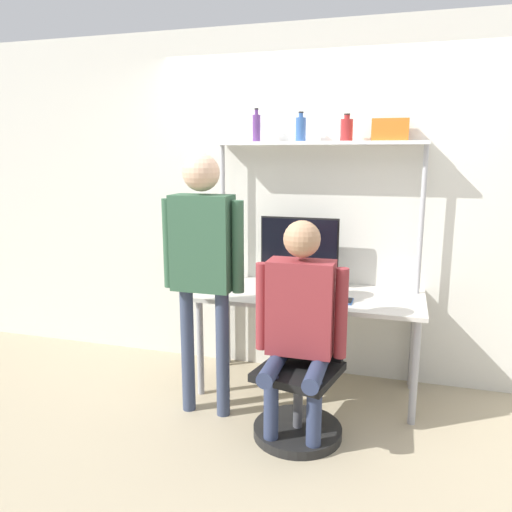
% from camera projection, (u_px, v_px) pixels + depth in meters
% --- Properties ---
extents(ground_plane, '(12.00, 12.00, 0.00)m').
position_uv_depth(ground_plane, '(298.00, 413.00, 3.43)').
color(ground_plane, tan).
extents(wall_back, '(8.00, 0.06, 2.70)m').
position_uv_depth(wall_back, '(320.00, 206.00, 3.87)').
color(wall_back, silver).
rests_on(wall_back, ground_plane).
extents(desk, '(1.62, 0.71, 0.75)m').
position_uv_depth(desk, '(310.00, 304.00, 3.65)').
color(desk, beige).
rests_on(desk, ground_plane).
extents(shelf_unit, '(1.54, 0.23, 1.84)m').
position_uv_depth(shelf_unit, '(318.00, 187.00, 3.69)').
color(shelf_unit, white).
rests_on(shelf_unit, ground_plane).
extents(monitor, '(0.60, 0.21, 0.53)m').
position_uv_depth(monitor, '(299.00, 248.00, 3.78)').
color(monitor, black).
rests_on(monitor, desk).
extents(laptop, '(0.29, 0.25, 0.24)m').
position_uv_depth(laptop, '(309.00, 289.00, 3.50)').
color(laptop, '#BCBCC1').
rests_on(laptop, desk).
extents(cell_phone, '(0.07, 0.15, 0.01)m').
position_uv_depth(cell_phone, '(348.00, 301.00, 3.42)').
color(cell_phone, '#264C8C').
rests_on(cell_phone, desk).
extents(office_chair, '(0.56, 0.56, 0.91)m').
position_uv_depth(office_chair, '(301.00, 392.00, 3.14)').
color(office_chair, black).
rests_on(office_chair, ground_plane).
extents(person_seated, '(0.57, 0.47, 1.37)m').
position_uv_depth(person_seated, '(299.00, 314.00, 3.00)').
color(person_seated, '#2D3856').
rests_on(person_seated, ground_plane).
extents(person_standing, '(0.56, 0.24, 1.75)m').
position_uv_depth(person_standing, '(203.00, 252.00, 3.22)').
color(person_standing, '#38425B').
rests_on(person_standing, ground_plane).
extents(bottle_purple, '(0.06, 0.06, 0.24)m').
position_uv_depth(bottle_purple, '(256.00, 128.00, 3.74)').
color(bottle_purple, '#593372').
rests_on(bottle_purple, shelf_unit).
extents(bottle_blue, '(0.08, 0.08, 0.21)m').
position_uv_depth(bottle_blue, '(301.00, 129.00, 3.65)').
color(bottle_blue, '#335999').
rests_on(bottle_blue, shelf_unit).
extents(bottle_red, '(0.09, 0.09, 0.19)m').
position_uv_depth(bottle_red, '(347.00, 129.00, 3.55)').
color(bottle_red, maroon).
rests_on(bottle_red, shelf_unit).
extents(storage_box, '(0.25, 0.17, 0.15)m').
position_uv_depth(storage_box, '(390.00, 130.00, 3.47)').
color(storage_box, '#D1661E').
rests_on(storage_box, shelf_unit).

